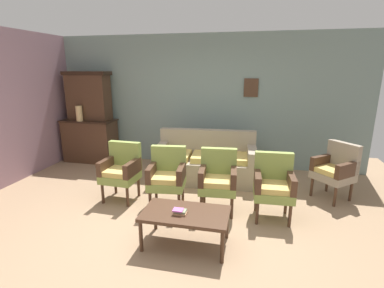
# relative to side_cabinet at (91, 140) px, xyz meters

# --- Properties ---
(ground_plane) EXTENTS (7.68, 7.68, 0.00)m
(ground_plane) POSITION_rel_side_cabinet_xyz_m (2.54, -2.25, -0.47)
(ground_plane) COLOR #997A5B
(wall_back_with_decor) EXTENTS (6.40, 0.09, 2.70)m
(wall_back_with_decor) POSITION_rel_side_cabinet_xyz_m (2.54, 0.38, 0.88)
(wall_back_with_decor) COLOR gray
(wall_back_with_decor) RESTS_ON ground
(side_cabinet) EXTENTS (1.16, 0.55, 0.93)m
(side_cabinet) POSITION_rel_side_cabinet_xyz_m (0.00, 0.00, 0.00)
(side_cabinet) COLOR #472D1E
(side_cabinet) RESTS_ON ground
(cabinet_upper_hutch) EXTENTS (0.99, 0.38, 1.03)m
(cabinet_upper_hutch) POSITION_rel_side_cabinet_xyz_m (0.00, 0.08, 0.98)
(cabinet_upper_hutch) COLOR #472D1E
(cabinet_upper_hutch) RESTS_ON side_cabinet
(vase_on_cabinet) EXTENTS (0.14, 0.14, 0.33)m
(vase_on_cabinet) POSITION_rel_side_cabinet_xyz_m (-0.10, -0.17, 0.63)
(vase_on_cabinet) COLOR tan
(vase_on_cabinet) RESTS_ON side_cabinet
(floral_couch) EXTENTS (1.86, 0.92, 0.90)m
(floral_couch) POSITION_rel_side_cabinet_xyz_m (2.71, -0.57, -0.14)
(floral_couch) COLOR gray
(floral_couch) RESTS_ON ground
(armchair_row_middle) EXTENTS (0.54, 0.51, 0.90)m
(armchair_row_middle) POSITION_rel_side_cabinet_xyz_m (1.55, -1.65, 0.03)
(armchair_row_middle) COLOR #849947
(armchair_row_middle) RESTS_ON ground
(armchair_near_cabinet) EXTENTS (0.57, 0.55, 0.90)m
(armchair_near_cabinet) POSITION_rel_side_cabinet_xyz_m (2.33, -1.73, 0.03)
(armchair_near_cabinet) COLOR #849947
(armchair_near_cabinet) RESTS_ON ground
(armchair_by_doorway) EXTENTS (0.56, 0.53, 0.90)m
(armchair_by_doorway) POSITION_rel_side_cabinet_xyz_m (3.08, -1.69, 0.03)
(armchair_by_doorway) COLOR #849947
(armchair_by_doorway) RESTS_ON ground
(armchair_near_couch_end) EXTENTS (0.54, 0.51, 0.90)m
(armchair_near_couch_end) POSITION_rel_side_cabinet_xyz_m (3.85, -1.73, 0.03)
(armchair_near_couch_end) COLOR #849947
(armchair_near_couch_end) RESTS_ON ground
(wingback_chair_by_fireplace) EXTENTS (0.71, 0.71, 0.90)m
(wingback_chair_by_fireplace) POSITION_rel_side_cabinet_xyz_m (4.83, -0.89, 0.03)
(wingback_chair_by_fireplace) COLOR gray
(wingback_chair_by_fireplace) RESTS_ON ground
(coffee_table) EXTENTS (1.00, 0.56, 0.42)m
(coffee_table) POSITION_rel_side_cabinet_xyz_m (2.83, -2.63, -0.09)
(coffee_table) COLOR #472D1E
(coffee_table) RESTS_ON ground
(book_stack_on_table) EXTENTS (0.15, 0.11, 0.06)m
(book_stack_on_table) POSITION_rel_side_cabinet_xyz_m (2.78, -2.69, -0.02)
(book_stack_on_table) COLOR tan
(book_stack_on_table) RESTS_ON coffee_table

